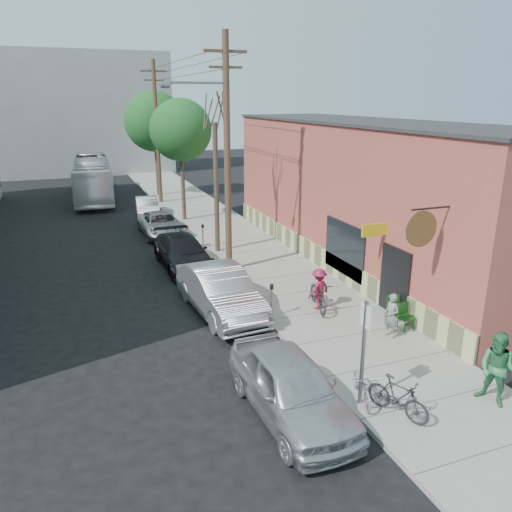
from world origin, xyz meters
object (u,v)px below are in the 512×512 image
object	(u,v)px
tree_leafy_mid	(181,130)
car_2	(183,252)
patron_green	(497,369)
car_4	(147,207)
utility_pole_near	(226,152)
tree_leafy_far	(154,121)
cyclist	(319,289)
parking_meter_near	(272,295)
parked_bike_b	(363,385)
bus	(93,179)
parked_bike_a	(398,397)
car_3	(161,224)
car_0	(291,387)
patio_chair_b	(396,309)
patron_grey	(391,316)
car_1	(220,291)
patio_chair_a	(406,317)
tree_bare	(216,189)
parking_meter_far	(203,232)
sign_post	(364,343)

from	to	relation	value
tree_leafy_mid	car_2	size ratio (longest dim) A/B	1.48
patron_green	car_4	xyz separation A→B (m)	(-4.70, 24.77, -0.47)
utility_pole_near	tree_leafy_far	distance (m)	19.46
cyclist	parking_meter_near	bearing A→B (deg)	-17.67
tree_leafy_mid	patron_green	distance (m)	23.28
parked_bike_b	bus	bearing A→B (deg)	116.54
parked_bike_a	car_3	world-z (taller)	car_3
car_0	parking_meter_near	bearing A→B (deg)	70.51
tree_leafy_far	car_4	xyz separation A→B (m)	(-2.00, -6.99, -5.19)
patio_chair_b	car_0	distance (m)	6.59
tree_leafy_mid	car_2	xyz separation A→B (m)	(-2.13, -8.93, -4.97)
utility_pole_near	patron_grey	size ratio (longest dim) A/B	6.72
parked_bike_b	car_1	world-z (taller)	car_1
tree_leafy_mid	parked_bike_b	size ratio (longest dim) A/B	4.71
patio_chair_a	parked_bike_a	size ratio (longest dim) A/B	0.53
tree_leafy_far	patron_grey	bearing A→B (deg)	-84.93
parked_bike_a	car_2	bearing A→B (deg)	76.12
utility_pole_near	tree_bare	size ratio (longest dim) A/B	1.58
car_3	parked_bike_b	bearing A→B (deg)	-86.04
car_2	parked_bike_b	bearing A→B (deg)	-83.09
tree_bare	patron_grey	bearing A→B (deg)	-77.65
parking_meter_near	patron_green	xyz separation A→B (m)	(3.25, -6.84, 0.14)
tree_leafy_far	car_3	size ratio (longest dim) A/B	1.70
patio_chair_b	bus	xyz separation A→B (m)	(-8.29, 27.47, 1.00)
patio_chair_a	bus	distance (m)	29.36
cyclist	bus	size ratio (longest dim) A/B	0.13
tree_bare	cyclist	xyz separation A→B (m)	(1.35, -8.34, -2.39)
patio_chair_a	tree_bare	bearing A→B (deg)	97.14
tree_bare	parked_bike_a	bearing A→B (deg)	-89.59
patio_chair_a	car_3	size ratio (longest dim) A/B	0.19
tree_leafy_far	car_0	world-z (taller)	tree_leafy_far
car_2	bus	bearing A→B (deg)	97.06
patron_grey	car_0	size ratio (longest dim) A/B	0.32
parking_meter_far	patio_chair_a	bearing A→B (deg)	-71.80
parking_meter_far	car_2	size ratio (longest dim) A/B	0.25
sign_post	parked_bike_b	xyz separation A→B (m)	(0.13, 0.10, -1.27)
cyclist	car_2	size ratio (longest dim) A/B	0.31
parked_bike_a	car_2	world-z (taller)	car_2
patron_green	cyclist	bearing A→B (deg)	170.92
parking_meter_near	patio_chair_b	world-z (taller)	parking_meter_near
patio_chair_b	car_4	bearing A→B (deg)	124.44
car_1	parked_bike_a	bearing A→B (deg)	-78.99
sign_post	patio_chair_b	distance (m)	5.56
car_1	bus	world-z (taller)	bus
parking_meter_far	car_0	xyz separation A→B (m)	(-1.68, -14.46, -0.18)
patron_green	car_1	size ratio (longest dim) A/B	0.37
cyclist	car_2	bearing A→B (deg)	-83.19
tree_leafy_far	patio_chair_a	xyz separation A→B (m)	(3.30, -27.41, -5.26)
parking_meter_far	utility_pole_near	distance (m)	5.80
tree_leafy_mid	car_0	world-z (taller)	tree_leafy_mid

